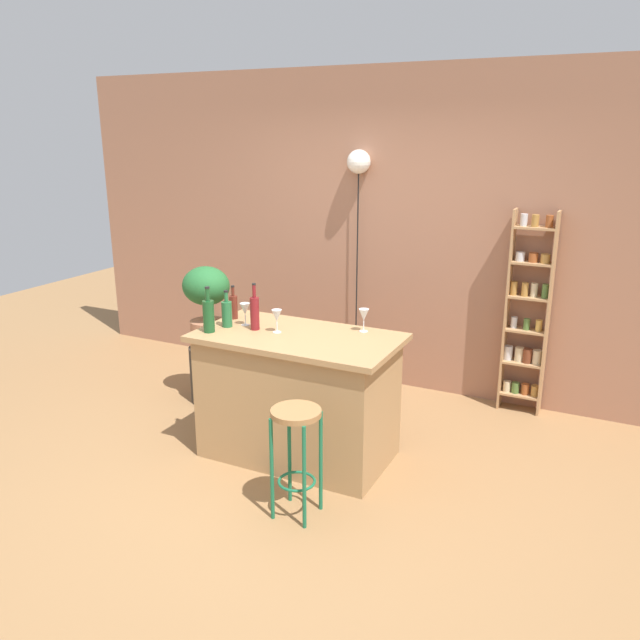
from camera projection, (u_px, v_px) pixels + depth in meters
ground at (278, 473)px, 4.40m from camera, size 12.00×12.00×0.00m
back_wall at (384, 232)px, 5.68m from camera, size 6.40×0.10×2.80m
kitchen_counter at (298, 396)px, 4.53m from camera, size 1.41×0.77×0.91m
bar_stool at (296, 439)px, 3.79m from camera, size 0.30×0.30×0.70m
spice_shelf at (527, 316)px, 5.17m from camera, size 0.34×0.15×1.68m
plant_stool at (211, 374)px, 5.52m from camera, size 0.35×0.35×0.49m
potted_plant at (207, 301)px, 5.34m from camera, size 0.41×0.37×0.70m
bottle_wine_red at (255, 312)px, 4.48m from camera, size 0.06×0.06×0.34m
bottle_spirits_clear at (227, 313)px, 4.55m from camera, size 0.07×0.07×0.27m
bottle_soda_blue at (209, 315)px, 4.43m from camera, size 0.08×0.08×0.32m
bottle_sauce_amber at (233, 306)px, 4.75m from camera, size 0.06×0.06×0.25m
wine_glass_left at (245, 310)px, 4.58m from camera, size 0.07×0.07×0.16m
wine_glass_center at (277, 316)px, 4.42m from camera, size 0.07×0.07×0.16m
wine_glass_right at (364, 316)px, 4.44m from camera, size 0.07×0.07×0.16m
pendant_globe_light at (359, 165)px, 5.51m from camera, size 0.21×0.21×2.11m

